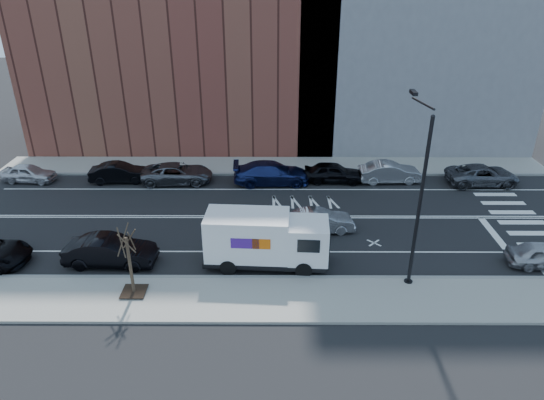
{
  "coord_description": "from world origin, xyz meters",
  "views": [
    {
      "loc": [
        0.0,
        -28.16,
        15.0
      ],
      "look_at": [
        -0.11,
        -0.34,
        1.4
      ],
      "focal_mm": 32.0,
      "sensor_mm": 36.0,
      "label": 1
    }
  ],
  "objects_px": {
    "far_parked_a": "(29,173)",
    "driving_sedan": "(319,221)",
    "fedex_van": "(265,239)",
    "far_parked_b": "(120,173)"
  },
  "relations": [
    {
      "from": "fedex_van",
      "to": "far_parked_a",
      "type": "distance_m",
      "value": 21.45
    },
    {
      "from": "fedex_van",
      "to": "far_parked_a",
      "type": "xyz_separation_m",
      "value": [
        -18.2,
        11.31,
        -0.93
      ]
    },
    {
      "from": "far_parked_a",
      "to": "driving_sedan",
      "type": "height_order",
      "value": "driving_sedan"
    },
    {
      "from": "far_parked_b",
      "to": "driving_sedan",
      "type": "xyz_separation_m",
      "value": [
        14.51,
        -7.6,
        -0.02
      ]
    },
    {
      "from": "far_parked_a",
      "to": "driving_sedan",
      "type": "distance_m",
      "value": 22.75
    },
    {
      "from": "far_parked_a",
      "to": "far_parked_b",
      "type": "relative_size",
      "value": 0.9
    },
    {
      "from": "far_parked_a",
      "to": "far_parked_b",
      "type": "xyz_separation_m",
      "value": [
        6.93,
        -0.01,
        0.05
      ]
    },
    {
      "from": "far_parked_b",
      "to": "driving_sedan",
      "type": "distance_m",
      "value": 16.38
    },
    {
      "from": "fedex_van",
      "to": "driving_sedan",
      "type": "xyz_separation_m",
      "value": [
        3.25,
        3.7,
        -0.9
      ]
    },
    {
      "from": "fedex_van",
      "to": "driving_sedan",
      "type": "relative_size",
      "value": 1.59
    }
  ]
}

